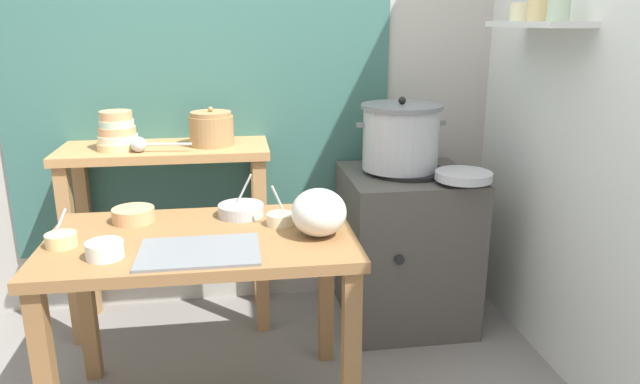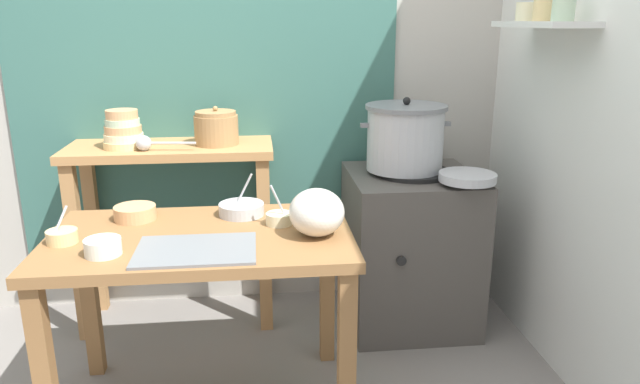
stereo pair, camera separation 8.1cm
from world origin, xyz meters
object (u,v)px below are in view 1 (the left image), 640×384
serving_tray (199,252)px  wide_pan (464,176)px  stove_block (405,247)px  prep_bowl_4 (105,249)px  prep_bowl_3 (241,209)px  steamer_pot (401,137)px  bowl_stack_enamel (117,132)px  plastic_bag (319,212)px  back_shelf_table (168,192)px  ladle (141,144)px  clay_pot (211,129)px  prep_bowl_0 (280,218)px  prep_bowl_1 (133,214)px  prep_table (203,264)px  prep_bowl_2 (61,239)px

serving_tray → wide_pan: (1.14, 0.55, 0.07)m
stove_block → prep_bowl_4: (-1.25, -0.77, 0.37)m
prep_bowl_3 → steamer_pot: bearing=28.8°
bowl_stack_enamel → serving_tray: size_ratio=0.47×
plastic_bag → back_shelf_table: bearing=127.9°
ladle → plastic_bag: 0.98m
stove_block → serving_tray: (-0.95, -0.77, 0.34)m
clay_pot → wide_pan: size_ratio=0.81×
stove_block → clay_pot: (-0.92, 0.13, 0.59)m
prep_bowl_0 → bowl_stack_enamel: bearing=137.4°
plastic_bag → stove_block: bearing=51.1°
bowl_stack_enamel → plastic_bag: 1.12m
back_shelf_table → serving_tray: 0.92m
prep_bowl_1 → prep_bowl_3: size_ratio=0.89×
plastic_bag → prep_bowl_4: plastic_bag is taller
prep_table → prep_bowl_2: prep_bowl_2 is taller
wide_pan → prep_bowl_3: bearing=-169.7°
stove_block → prep_bowl_4: size_ratio=6.50×
prep_bowl_2 → prep_bowl_4: bearing=-37.2°
bowl_stack_enamel → prep_bowl_1: 0.57m
bowl_stack_enamel → wide_pan: bowl_stack_enamel is taller
stove_block → prep_bowl_2: (-1.42, -0.64, 0.36)m
clay_pot → prep_bowl_0: clay_pot is taller
plastic_bag → wide_pan: size_ratio=0.85×
plastic_bag → prep_bowl_1: (-0.68, 0.25, -0.06)m
stove_block → bowl_stack_enamel: (-1.34, 0.10, 0.59)m
prep_table → prep_bowl_4: 0.37m
plastic_bag → prep_bowl_3: bearing=136.9°
stove_block → prep_bowl_1: (-1.22, -0.41, 0.37)m
prep_table → prep_bowl_1: bearing=144.2°
serving_tray → wide_pan: bearing=25.9°
prep_table → steamer_pot: steamer_pot is taller
ladle → prep_bowl_2: bearing=-106.0°
prep_table → bowl_stack_enamel: bowl_stack_enamel is taller
steamer_pot → clay_pot: (-0.88, 0.11, 0.04)m
back_shelf_table → serving_tray: (0.19, -0.90, 0.05)m
prep_bowl_4 → clay_pot: bearing=69.9°
prep_bowl_2 → ladle: bearing=74.0°
wide_pan → prep_bowl_2: 1.66m
prep_bowl_2 → prep_bowl_4: 0.21m
bowl_stack_enamel → steamer_pot: bearing=-3.3°
back_shelf_table → prep_bowl_0: 0.82m
prep_table → ladle: size_ratio=4.08×
serving_tray → plastic_bag: size_ratio=1.85×
prep_bowl_0 → clay_pot: bearing=111.7°
prep_bowl_1 → wide_pan: bearing=7.8°
prep_bowl_3 → serving_tray: bearing=-111.4°
prep_table → prep_bowl_2: bearing=-175.3°
prep_bowl_1 → prep_bowl_4: prep_bowl_4 is taller
steamer_pot → prep_bowl_3: (-0.77, -0.42, -0.19)m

